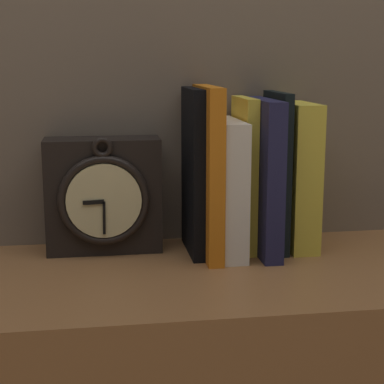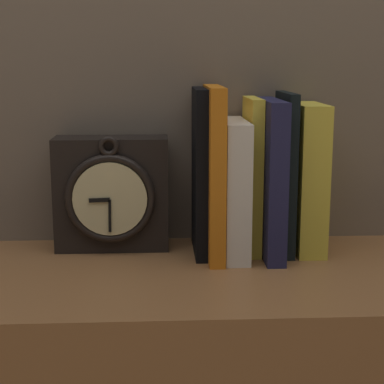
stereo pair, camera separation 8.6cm
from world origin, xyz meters
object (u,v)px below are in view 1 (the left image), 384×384
at_px(book_slot0_black, 193,172).
at_px(book_slot1_orange, 208,172).
at_px(clock, 103,195).
at_px(book_slot5_black, 276,171).
at_px(book_slot6_yellow, 297,176).
at_px(book_slot2_white, 227,187).
at_px(book_slot4_navy, 262,177).
at_px(book_slot3_yellow, 244,174).

xyz_separation_m(book_slot0_black, book_slot1_orange, (0.02, -0.01, 0.00)).
bearing_deg(book_slot0_black, clock, 170.12).
bearing_deg(book_slot5_black, book_slot1_orange, -171.36).
bearing_deg(book_slot6_yellow, book_slot1_orange, -173.51).
xyz_separation_m(book_slot2_white, book_slot4_navy, (0.05, -0.00, 0.02)).
distance_m(book_slot2_white, book_slot4_navy, 0.06).
xyz_separation_m(clock, book_slot4_navy, (0.24, -0.04, 0.03)).
xyz_separation_m(clock, book_slot6_yellow, (0.30, -0.02, 0.03)).
xyz_separation_m(book_slot0_black, book_slot4_navy, (0.10, -0.01, -0.01)).
bearing_deg(book_slot3_yellow, book_slot6_yellow, -2.99).
relative_size(book_slot0_black, book_slot1_orange, 0.99).
bearing_deg(book_slot5_black, book_slot2_white, -169.92).
bearing_deg(clock, book_slot5_black, -4.42).
distance_m(book_slot2_white, book_slot3_yellow, 0.04).
xyz_separation_m(clock, book_slot3_yellow, (0.21, -0.02, 0.03)).
relative_size(book_slot3_yellow, book_slot6_yellow, 1.04).
relative_size(book_slot1_orange, book_slot5_black, 1.04).
bearing_deg(book_slot5_black, book_slot6_yellow, -0.61).
bearing_deg(clock, book_slot4_navy, -8.99).
xyz_separation_m(book_slot2_white, book_slot3_yellow, (0.03, 0.02, 0.02)).
xyz_separation_m(book_slot1_orange, book_slot5_black, (0.11, 0.02, -0.01)).
bearing_deg(book_slot2_white, book_slot3_yellow, 31.45).
height_order(clock, book_slot6_yellow, book_slot6_yellow).
relative_size(book_slot2_white, book_slot5_black, 0.84).
bearing_deg(book_slot2_white, book_slot6_yellow, 6.93).
distance_m(clock, book_slot0_black, 0.14).
xyz_separation_m(book_slot3_yellow, book_slot5_black, (0.05, -0.00, 0.00)).
bearing_deg(book_slot1_orange, book_slot5_black, 8.64).
relative_size(book_slot2_white, book_slot6_yellow, 0.90).
xyz_separation_m(book_slot5_black, book_slot6_yellow, (0.03, -0.00, -0.01)).
height_order(book_slot4_navy, book_slot6_yellow, book_slot4_navy).
distance_m(book_slot0_black, book_slot1_orange, 0.02).
height_order(book_slot0_black, book_slot6_yellow, book_slot0_black).
distance_m(book_slot0_black, book_slot3_yellow, 0.08).
relative_size(book_slot3_yellow, book_slot4_navy, 1.01).
bearing_deg(book_slot5_black, clock, 175.58).
relative_size(book_slot1_orange, book_slot2_white, 1.25).
bearing_deg(book_slot1_orange, book_slot3_yellow, 19.04).
distance_m(clock, book_slot1_orange, 0.16).
height_order(book_slot1_orange, book_slot3_yellow, book_slot1_orange).
xyz_separation_m(book_slot4_navy, book_slot6_yellow, (0.06, 0.02, -0.00)).
bearing_deg(book_slot4_navy, book_slot5_black, 33.29).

